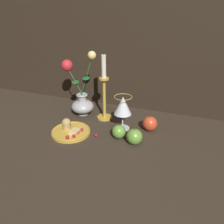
% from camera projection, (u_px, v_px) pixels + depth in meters
% --- Properties ---
extents(ground_plane, '(2.40, 2.40, 0.00)m').
position_uv_depth(ground_plane, '(99.00, 129.00, 1.12)').
color(ground_plane, '#33281E').
rests_on(ground_plane, ground).
extents(wall_back, '(2.40, 0.04, 1.20)m').
position_uv_depth(wall_back, '(121.00, 0.00, 1.14)').
color(wall_back, '#2D2319').
rests_on(wall_back, ground_plane).
extents(vase, '(0.21, 0.13, 0.37)m').
position_uv_depth(vase, '(81.00, 98.00, 1.24)').
color(vase, '#A3A3A8').
rests_on(vase, ground_plane).
extents(plate_with_pastries, '(0.19, 0.19, 0.07)m').
position_uv_depth(plate_with_pastries, '(70.00, 130.00, 1.08)').
color(plate_with_pastries, gold).
rests_on(plate_with_pastries, ground_plane).
extents(wine_glass, '(0.09, 0.09, 0.17)m').
position_uv_depth(wine_glass, '(123.00, 107.00, 1.08)').
color(wine_glass, silver).
rests_on(wine_glass, ground_plane).
extents(candlestick, '(0.08, 0.08, 0.36)m').
position_uv_depth(candlestick, '(104.00, 93.00, 1.16)').
color(candlestick, gold).
rests_on(candlestick, ground_plane).
extents(apple_beside_vase, '(0.07, 0.07, 0.08)m').
position_uv_depth(apple_beside_vase, '(134.00, 137.00, 0.98)').
color(apple_beside_vase, '#669938').
rests_on(apple_beside_vase, ground_plane).
extents(apple_near_glass, '(0.07, 0.07, 0.09)m').
position_uv_depth(apple_near_glass, '(150.00, 123.00, 1.09)').
color(apple_near_glass, '#D14223').
rests_on(apple_near_glass, ground_plane).
extents(apple_at_table_edge, '(0.07, 0.07, 0.08)m').
position_uv_depth(apple_at_table_edge, '(119.00, 132.00, 1.03)').
color(apple_at_table_edge, '#669938').
rests_on(apple_at_table_edge, ground_plane).
extents(berry_near_plate, '(0.02, 0.02, 0.02)m').
position_uv_depth(berry_near_plate, '(96.00, 135.00, 1.05)').
color(berry_near_plate, '#AD192D').
rests_on(berry_near_plate, ground_plane).
extents(berry_front_center, '(0.02, 0.02, 0.02)m').
position_uv_depth(berry_front_center, '(135.00, 131.00, 1.08)').
color(berry_front_center, '#AD192D').
rests_on(berry_front_center, ground_plane).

